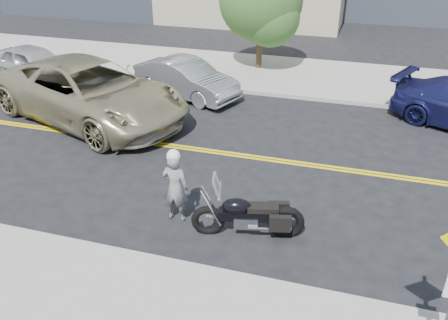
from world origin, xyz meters
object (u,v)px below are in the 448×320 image
Objects in this scene: parked_car_white at (35,64)px; suv at (90,92)px; motorcycle at (249,207)px; motorcyclist at (175,186)px; parked_car_silver at (186,78)px.

suv is at bearing -109.02° from parked_car_white.
motorcycle reaches higher than parked_car_white.
suv reaches higher than motorcyclist.
suv is (-6.62, 4.72, 0.27)m from motorcycle.
motorcycle is 13.33m from parked_car_white.
parked_car_silver is at bearing 105.55° from motorcycle.
parked_car_silver is at bearing -74.26° from parked_car_white.
motorcycle is at bearing -109.99° from parked_car_white.
motorcycle is 8.86m from parked_car_silver.
motorcyclist is 8.06m from parked_car_silver.
motorcyclist reaches higher than parked_car_silver.
parked_car_white reaches higher than parked_car_silver.
motorcycle is 0.56× the size of parked_car_white.
parked_car_white is 6.59m from parked_car_silver.
suv reaches higher than motorcycle.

